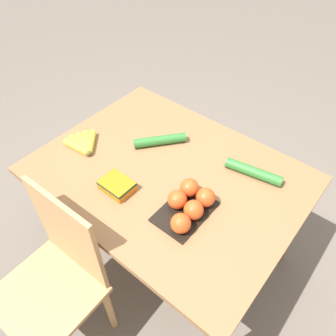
# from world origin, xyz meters

# --- Properties ---
(ground_plane) EXTENTS (12.00, 12.00, 0.00)m
(ground_plane) POSITION_xyz_m (0.00, 0.00, 0.00)
(ground_plane) COLOR #665B51
(dining_table) EXTENTS (1.23, 0.94, 0.72)m
(dining_table) POSITION_xyz_m (0.00, 0.00, 0.63)
(dining_table) COLOR olive
(dining_table) RESTS_ON ground_plane
(chair) EXTENTS (0.43, 0.41, 0.91)m
(chair) POSITION_xyz_m (0.12, 0.63, 0.47)
(chair) COLOR tan
(chair) RESTS_ON ground_plane
(banana_bunch) EXTENTS (0.18, 0.17, 0.04)m
(banana_bunch) POSITION_xyz_m (0.45, 0.13, 0.74)
(banana_bunch) COLOR brown
(banana_bunch) RESTS_ON dining_table
(tomato_pack) EXTENTS (0.18, 0.27, 0.09)m
(tomato_pack) POSITION_xyz_m (-0.21, 0.12, 0.77)
(tomato_pack) COLOR black
(tomato_pack) RESTS_ON dining_table
(carrot_bag) EXTENTS (0.14, 0.11, 0.05)m
(carrot_bag) POSITION_xyz_m (0.11, 0.23, 0.75)
(carrot_bag) COLOR orange
(carrot_bag) RESTS_ON dining_table
(cucumber_near) EXTENTS (0.21, 0.24, 0.05)m
(cucumber_near) POSITION_xyz_m (0.16, -0.13, 0.75)
(cucumber_near) COLOR #2D702D
(cucumber_near) RESTS_ON dining_table
(cucumber_far) EXTENTS (0.27, 0.10, 0.05)m
(cucumber_far) POSITION_xyz_m (-0.32, -0.24, 0.75)
(cucumber_far) COLOR #2D702D
(cucumber_far) RESTS_ON dining_table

